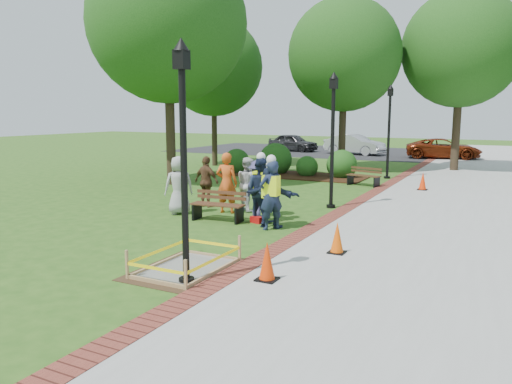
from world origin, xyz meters
The scene contains 35 objects.
ground centered at (0.00, 0.00, 0.00)m, with size 100.00×100.00×0.00m, color #285116.
sidewalk centered at (5.00, 10.00, 0.01)m, with size 6.00×60.00×0.02m, color #9E9E99.
brick_edging centered at (1.75, 10.00, 0.01)m, with size 0.50×60.00×0.03m, color maroon.
mulch_bed centered at (-3.00, 12.00, 0.02)m, with size 7.00×3.00×0.05m, color #381E0F.
parking_lot centered at (0.00, 27.00, 0.00)m, with size 36.00×12.00×0.01m, color black.
wet_concrete_pad centered at (0.81, -2.37, 0.23)m, with size 1.70×2.30×0.55m.
bench_near centered at (-0.95, 1.68, 0.26)m, with size 1.57×0.64×0.83m.
bench_far centered at (0.91, 10.18, 0.24)m, with size 1.47×0.78×0.76m.
cone_front centered at (2.49, -2.24, 0.35)m, with size 0.37×0.37×0.73m.
cone_back centered at (3.06, 0.04, 0.34)m, with size 0.35×0.35×0.70m.
cone_far centered at (3.28, 10.05, 0.34)m, with size 0.36×0.36×0.71m.
toolbox centered at (0.15, 1.95, 0.09)m, with size 0.36×0.20×0.18m, color #B70F0E.
lamp_near centered at (1.25, -3.00, 2.48)m, with size 0.28×0.28×4.26m.
lamp_mid centered at (1.25, 5.00, 2.48)m, with size 0.28×0.28×4.26m.
lamp_far centered at (1.25, 13.00, 2.48)m, with size 0.28×0.28×4.26m.
tree_left centered at (-6.50, 7.00, 6.58)m, with size 6.47×6.47×9.83m.
tree_back centered at (-1.59, 15.08, 5.88)m, with size 5.71×5.71×8.74m.
tree_right centered at (3.65, 17.89, 6.19)m, with size 5.93×5.93×9.17m.
tree_far centered at (-8.81, 14.20, 5.50)m, with size 5.46×5.46×8.24m.
shrub_a centered at (-5.98, 11.72, 0.00)m, with size 1.31×1.31×1.31m, color #194313.
shrub_b centered at (-4.13, 12.37, 0.00)m, with size 1.64×1.64×1.64m, color #194313.
shrub_c centered at (-2.34, 12.07, 0.00)m, with size 1.05×1.05×1.05m, color #194313.
shrub_d centered at (-0.69, 12.27, 0.00)m, with size 1.41×1.41×1.41m, color #194313.
shrub_e centered at (-2.80, 13.31, 0.00)m, with size 0.90×0.90×0.90m, color #194313.
casual_person_a centered at (-2.49, 1.98, 0.87)m, with size 0.65×0.64×1.74m.
casual_person_b centered at (-1.30, 2.78, 0.92)m, with size 0.65×0.48×1.84m.
casual_person_c centered at (-0.89, 3.38, 0.83)m, with size 0.63×0.59×1.66m.
casual_person_d centered at (-2.37, 3.32, 0.82)m, with size 0.57×0.42×1.64m.
casual_person_e centered at (-0.19, 2.71, 0.83)m, with size 0.62×0.53×1.66m.
hivis_worker_a centered at (0.70, 1.66, 0.89)m, with size 0.54×0.36×1.78m.
hivis_worker_b centered at (0.82, 1.43, 0.97)m, with size 0.64×0.69×1.96m.
hivis_worker_c centered at (0.17, 2.15, 0.96)m, with size 0.65×0.50×1.94m.
parked_car_a centered at (-8.92, 25.91, 0.00)m, with size 4.51×1.96×1.47m, color #2B2A2D.
parked_car_b centered at (-3.79, 25.13, 0.00)m, with size 4.80×2.09×1.57m, color #B8B7BC.
parked_car_c centered at (2.30, 24.69, 0.00)m, with size 4.38×1.90×1.43m, color maroon.
Camera 1 is at (6.27, -10.06, 3.04)m, focal length 35.00 mm.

